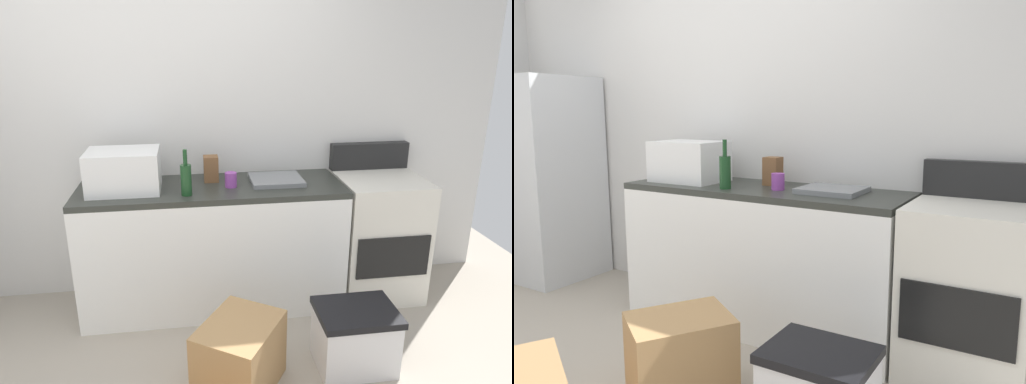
{
  "view_description": "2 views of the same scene",
  "coord_description": "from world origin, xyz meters",
  "views": [
    {
      "loc": [
        0.16,
        -1.82,
        1.87
      ],
      "look_at": [
        0.56,
        0.86,
        0.96
      ],
      "focal_mm": 32.55,
      "sensor_mm": 36.0,
      "label": 1
    },
    {
      "loc": [
        1.86,
        -1.37,
        1.36
      ],
      "look_at": [
        0.47,
        0.99,
        0.91
      ],
      "focal_mm": 34.35,
      "sensor_mm": 36.0,
      "label": 2
    }
  ],
  "objects": [
    {
      "name": "refrigerator",
      "position": [
        -1.75,
        1.15,
        0.82
      ],
      "size": [
        0.68,
        0.66,
        1.64
      ],
      "primitive_type": "cube",
      "color": "silver",
      "rests_on": "ground_plane"
    },
    {
      "name": "wine_bottle",
      "position": [
        0.13,
        1.03,
        1.01
      ],
      "size": [
        0.07,
        0.07,
        0.3
      ],
      "color": "#193F1E",
      "rests_on": "kitchen_counter"
    },
    {
      "name": "wall_back",
      "position": [
        0.0,
        1.55,
        1.3
      ],
      "size": [
        5.0,
        0.1,
        2.6
      ],
      "primitive_type": "cube",
      "color": "silver",
      "rests_on": "ground_plane"
    },
    {
      "name": "kitchen_counter",
      "position": [
        0.3,
        1.2,
        0.45
      ],
      "size": [
        1.8,
        0.6,
        0.9
      ],
      "color": "white",
      "rests_on": "ground_plane"
    },
    {
      "name": "knife_block",
      "position": [
        0.31,
        1.31,
        0.99
      ],
      "size": [
        0.1,
        0.1,
        0.18
      ],
      "primitive_type": "cube",
      "color": "brown",
      "rests_on": "kitchen_counter"
    },
    {
      "name": "sink_basin",
      "position": [
        0.75,
        1.23,
        0.92
      ],
      "size": [
        0.36,
        0.32,
        0.03
      ],
      "primitive_type": "cube",
      "color": "slate",
      "rests_on": "kitchen_counter"
    },
    {
      "name": "stove_oven",
      "position": [
        1.52,
        1.21,
        0.47
      ],
      "size": [
        0.6,
        0.61,
        1.1
      ],
      "color": "silver",
      "rests_on": "ground_plane"
    },
    {
      "name": "coffee_mug",
      "position": [
        0.43,
        1.16,
        0.95
      ],
      "size": [
        0.08,
        0.08,
        0.1
      ],
      "primitive_type": "cylinder",
      "color": "purple",
      "rests_on": "kitchen_counter"
    },
    {
      "name": "microwave",
      "position": [
        -0.27,
        1.18,
        1.04
      ],
      "size": [
        0.46,
        0.34,
        0.27
      ],
      "primitive_type": "cube",
      "color": "white",
      "rests_on": "kitchen_counter"
    },
    {
      "name": "cardboard_box_medium",
      "position": [
        0.38,
        0.3,
        0.2
      ],
      "size": [
        0.57,
        0.59,
        0.41
      ],
      "primitive_type": "cube",
      "rotation": [
        0.0,
        0.0,
        -0.59
      ],
      "color": "#A37A4C",
      "rests_on": "ground_plane"
    }
  ]
}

